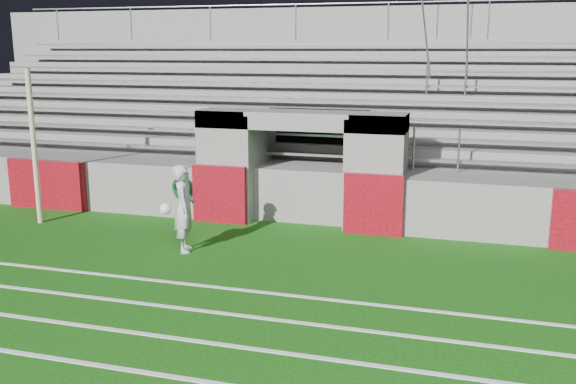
% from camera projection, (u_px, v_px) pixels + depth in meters
% --- Properties ---
extents(ground, '(90.00, 90.00, 0.00)m').
position_uv_depth(ground, '(250.00, 270.00, 11.82)').
color(ground, '#124C0C').
rests_on(ground, ground).
extents(field_post, '(0.12, 0.12, 3.56)m').
position_uv_depth(field_post, '(34.00, 147.00, 14.66)').
color(field_post, '#C7B394').
rests_on(field_post, ground).
extents(stadium_structure, '(26.00, 8.48, 5.42)m').
position_uv_depth(stadium_structure, '(340.00, 135.00, 18.95)').
color(stadium_structure, slate).
rests_on(stadium_structure, ground).
extents(goalkeeper_with_ball, '(0.74, 0.76, 1.77)m').
position_uv_depth(goalkeeper_with_ball, '(184.00, 208.00, 12.75)').
color(goalkeeper_with_ball, '#B1B5BB').
rests_on(goalkeeper_with_ball, ground).
extents(hose_coil, '(0.49, 0.14, 0.59)m').
position_uv_depth(hose_coil, '(182.00, 189.00, 15.15)').
color(hose_coil, '#0D4416').
rests_on(hose_coil, ground).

